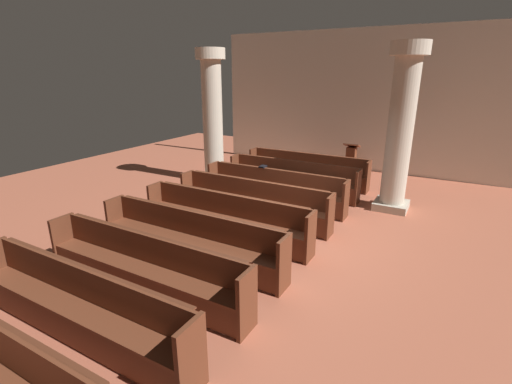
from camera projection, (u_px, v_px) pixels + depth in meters
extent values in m
plane|color=#AD5B42|center=(281.00, 233.00, 7.54)|extent=(19.20, 19.20, 0.00)
cube|color=silver|center=(362.00, 102.00, 11.87)|extent=(10.00, 0.16, 4.50)
cube|color=brown|center=(306.00, 170.00, 10.75)|extent=(3.53, 0.38, 0.05)
cube|color=brown|center=(309.00, 161.00, 10.82)|extent=(3.53, 0.04, 0.44)
cube|color=#562B1A|center=(310.00, 153.00, 10.79)|extent=(3.39, 0.06, 0.02)
cube|color=#5B2D1B|center=(254.00, 162.00, 11.58)|extent=(0.06, 0.44, 0.89)
cube|color=#5B2D1B|center=(368.00, 177.00, 9.92)|extent=(0.06, 0.44, 0.89)
cube|color=brown|center=(304.00, 178.00, 10.68)|extent=(3.53, 0.03, 0.38)
cube|color=brown|center=(291.00, 179.00, 9.85)|extent=(3.53, 0.38, 0.05)
cube|color=brown|center=(294.00, 169.00, 9.91)|extent=(3.53, 0.04, 0.44)
cube|color=#562B1A|center=(295.00, 161.00, 9.89)|extent=(3.39, 0.06, 0.02)
cube|color=#5B2D1B|center=(235.00, 170.00, 10.68)|extent=(0.06, 0.44, 0.89)
cube|color=#5B2D1B|center=(358.00, 188.00, 9.02)|extent=(0.06, 0.44, 0.89)
cube|color=brown|center=(289.00, 188.00, 9.77)|extent=(3.53, 0.03, 0.38)
cube|color=brown|center=(274.00, 189.00, 8.95)|extent=(3.53, 0.38, 0.05)
cube|color=brown|center=(277.00, 178.00, 9.01)|extent=(3.53, 0.04, 0.44)
cube|color=#562B1A|center=(278.00, 170.00, 8.99)|extent=(3.39, 0.06, 0.02)
cube|color=#5B2D1B|center=(214.00, 179.00, 9.78)|extent=(0.06, 0.44, 0.89)
cube|color=#5B2D1B|center=(345.00, 201.00, 8.11)|extent=(0.06, 0.44, 0.89)
cube|color=brown|center=(270.00, 200.00, 8.87)|extent=(3.53, 0.03, 0.38)
cube|color=brown|center=(252.00, 202.00, 8.05)|extent=(3.53, 0.38, 0.05)
cube|color=brown|center=(255.00, 190.00, 8.11)|extent=(3.53, 0.05, 0.44)
cube|color=#562B1A|center=(256.00, 180.00, 8.09)|extent=(3.39, 0.06, 0.02)
cube|color=#5B2D1B|center=(188.00, 190.00, 8.87)|extent=(0.06, 0.44, 0.89)
cube|color=#5B2D1B|center=(330.00, 217.00, 7.21)|extent=(0.06, 0.44, 0.89)
cube|color=brown|center=(248.00, 214.00, 7.97)|extent=(3.53, 0.03, 0.38)
cube|color=brown|center=(224.00, 219.00, 7.15)|extent=(3.53, 0.38, 0.05)
cube|color=brown|center=(229.00, 205.00, 7.21)|extent=(3.53, 0.04, 0.44)
cube|color=#562B1A|center=(230.00, 194.00, 7.18)|extent=(3.39, 0.06, 0.02)
cube|color=#5B2D1B|center=(156.00, 203.00, 7.97)|extent=(0.06, 0.44, 0.89)
cube|color=#5B2D1B|center=(310.00, 237.00, 6.31)|extent=(0.06, 0.44, 0.89)
cube|color=brown|center=(220.00, 232.00, 7.07)|extent=(3.53, 0.03, 0.38)
cube|color=brown|center=(189.00, 240.00, 6.25)|extent=(3.53, 0.38, 0.05)
cube|color=brown|center=(194.00, 224.00, 6.31)|extent=(3.53, 0.04, 0.44)
cube|color=#562B1A|center=(196.00, 212.00, 6.28)|extent=(3.39, 0.06, 0.02)
cube|color=#5B2D1B|center=(117.00, 219.00, 7.07)|extent=(0.06, 0.44, 0.89)
cube|color=#5B2D1B|center=(284.00, 265.00, 5.41)|extent=(0.06, 0.44, 0.89)
cube|color=brown|center=(183.00, 255.00, 6.17)|extent=(3.53, 0.03, 0.38)
cube|color=brown|center=(142.00, 268.00, 5.35)|extent=(3.53, 0.38, 0.05)
cube|color=brown|center=(149.00, 249.00, 5.41)|extent=(3.53, 0.04, 0.44)
cube|color=#562B1A|center=(150.00, 235.00, 5.38)|extent=(3.39, 0.06, 0.02)
cube|color=#5B2D1B|center=(65.00, 241.00, 6.17)|extent=(0.06, 0.44, 0.89)
cube|color=#5B2D1B|center=(247.00, 303.00, 4.51)|extent=(0.06, 0.44, 0.89)
cube|color=brown|center=(134.00, 287.00, 5.27)|extent=(3.53, 0.03, 0.38)
cube|color=brown|center=(76.00, 308.00, 4.45)|extent=(3.53, 0.38, 0.05)
cube|color=brown|center=(85.00, 284.00, 4.51)|extent=(3.53, 0.04, 0.44)
cube|color=#562B1A|center=(86.00, 268.00, 4.48)|extent=(3.39, 0.06, 0.02)
cube|color=#5B2D1B|center=(192.00, 361.00, 3.61)|extent=(0.06, 0.44, 0.89)
cube|color=brown|center=(66.00, 331.00, 4.37)|extent=(3.53, 0.03, 0.38)
cube|color=#B6AD9A|center=(391.00, 205.00, 8.85)|extent=(0.78, 0.78, 0.18)
cylinder|color=beige|center=(400.00, 133.00, 8.30)|extent=(0.57, 0.57, 3.34)
cylinder|color=beige|center=(410.00, 48.00, 7.73)|extent=(0.83, 0.83, 0.30)
cube|color=#B6AD9A|center=(215.00, 178.00, 11.14)|extent=(0.78, 0.78, 0.18)
cylinder|color=beige|center=(213.00, 120.00, 10.59)|extent=(0.57, 0.57, 3.34)
cylinder|color=beige|center=(210.00, 53.00, 10.02)|extent=(0.83, 0.83, 0.30)
cube|color=#562B1A|center=(349.00, 176.00, 11.59)|extent=(0.45, 0.45, 0.06)
cube|color=brown|center=(351.00, 162.00, 11.45)|extent=(0.28, 0.28, 0.95)
cube|color=brown|center=(352.00, 145.00, 11.28)|extent=(0.48, 0.35, 0.15)
cube|color=black|center=(263.00, 166.00, 9.16)|extent=(0.14, 0.21, 0.04)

